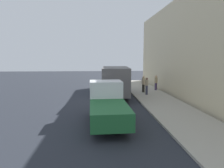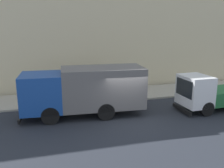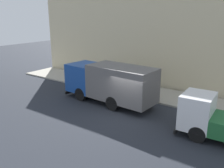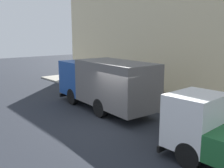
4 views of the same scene
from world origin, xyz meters
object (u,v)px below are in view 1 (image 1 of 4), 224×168
large_utility_truck (115,80)px  small_flatbed_truck (107,104)px  pedestrian_walking (143,84)px  pedestrian_third (147,86)px  pedestrian_standing (156,82)px

large_utility_truck → small_flatbed_truck: 8.07m
pedestrian_walking → pedestrian_third: size_ratio=1.02×
large_utility_truck → small_flatbed_truck: size_ratio=1.44×
small_flatbed_truck → pedestrian_walking: 10.44m
small_flatbed_truck → pedestrian_standing: (6.06, 10.73, -0.07)m
large_utility_truck → small_flatbed_truck: bearing=-94.8°
small_flatbed_truck → pedestrian_standing: bearing=58.6°
large_utility_truck → pedestrian_third: large_utility_truck is taller
large_utility_truck → pedestrian_third: (3.16, 0.11, -0.60)m
pedestrian_third → pedestrian_standing: bearing=38.4°
pedestrian_standing → pedestrian_third: bearing=28.0°
large_utility_truck → pedestrian_standing: bearing=33.2°
large_utility_truck → small_flatbed_truck: (-1.18, -7.96, -0.55)m
small_flatbed_truck → pedestrian_standing: size_ratio=3.06×
small_flatbed_truck → pedestrian_walking: (4.33, 9.50, -0.04)m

